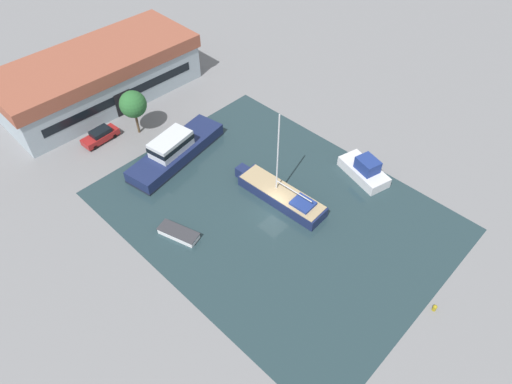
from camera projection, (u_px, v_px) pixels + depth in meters
ground_plane at (274, 211)px, 48.71m from camera, size 440.00×440.00×0.00m
water_canal at (274, 211)px, 48.71m from camera, size 26.67×35.13×0.01m
warehouse_building at (99, 76)px, 61.16m from camera, size 26.90×11.85×6.46m
quay_tree_near_building at (133, 104)px, 55.02m from camera, size 3.31×3.31×5.90m
parked_car at (100, 136)px, 56.27m from camera, size 4.69×2.01×1.61m
sailboat_moored at (280, 195)px, 49.34m from camera, size 3.23×11.60×11.06m
motor_cruiser at (175, 150)px, 53.76m from camera, size 13.81×5.96×3.38m
small_dinghy at (179, 233)px, 46.10m from camera, size 2.76×4.57×0.72m
cabin_boat at (364, 170)px, 51.73m from camera, size 4.27×6.58×2.69m
mooring_bollard at (435, 308)px, 40.24m from camera, size 0.39×0.39×0.72m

